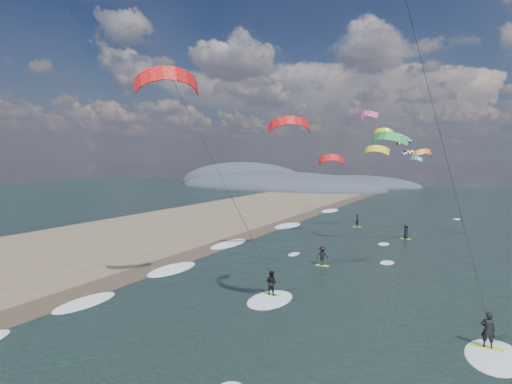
% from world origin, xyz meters
% --- Properties ---
extents(sand_strip, '(26.00, 240.00, 0.00)m').
position_xyz_m(sand_strip, '(-24.00, 10.00, 0.00)').
color(sand_strip, brown).
rests_on(sand_strip, ground).
extents(wet_sand_strip, '(3.00, 240.00, 0.00)m').
position_xyz_m(wet_sand_strip, '(-12.00, 10.00, 0.00)').
color(wet_sand_strip, '#382D23').
rests_on(wet_sand_strip, ground).
extents(coastal_hills, '(80.00, 41.00, 15.00)m').
position_xyz_m(coastal_hills, '(-44.84, 107.86, 0.00)').
color(coastal_hills, '#3D4756').
rests_on(coastal_hills, ground).
extents(kitesurfer_near_a, '(7.92, 9.28, 18.41)m').
position_xyz_m(kitesurfer_near_a, '(9.31, 5.43, 14.24)').
color(kitesurfer_near_a, '#9FEB29').
rests_on(kitesurfer_near_a, ground).
extents(kitesurfer_near_b, '(6.93, 9.15, 14.91)m').
position_xyz_m(kitesurfer_near_b, '(-2.57, 8.50, 9.64)').
color(kitesurfer_near_b, '#9FEB29').
rests_on(kitesurfer_near_b, ground).
extents(far_kitesurfers, '(8.06, 22.38, 1.71)m').
position_xyz_m(far_kitesurfers, '(1.24, 31.04, 0.84)').
color(far_kitesurfers, '#9FEB29').
rests_on(far_kitesurfers, ground).
extents(bg_kite_field, '(11.87, 68.66, 8.03)m').
position_xyz_m(bg_kite_field, '(-0.54, 51.79, 11.76)').
color(bg_kite_field, red).
rests_on(bg_kite_field, ground).
extents(shoreline_surf, '(2.40, 79.40, 0.11)m').
position_xyz_m(shoreline_surf, '(-10.80, 14.75, 0.00)').
color(shoreline_surf, white).
rests_on(shoreline_surf, ground).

